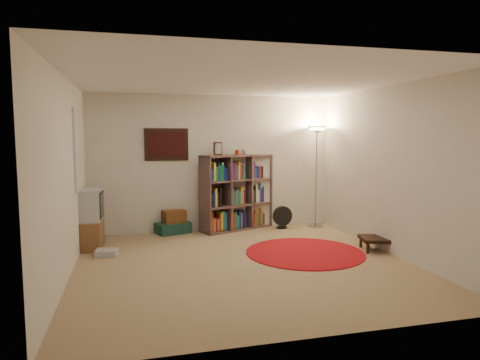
% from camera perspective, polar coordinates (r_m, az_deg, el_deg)
% --- Properties ---
extents(room, '(4.54, 4.54, 2.54)m').
position_cam_1_polar(room, '(5.80, -0.14, 0.98)').
color(room, '#9B7D5B').
rests_on(room, ground).
extents(bookshelf, '(1.45, 0.88, 1.68)m').
position_cam_1_polar(bookshelf, '(8.00, -0.61, -1.81)').
color(bookshelf, brown).
rests_on(bookshelf, ground).
extents(floor_lamp, '(0.41, 0.41, 1.94)m').
position_cam_1_polar(floor_lamp, '(8.30, 10.19, 4.81)').
color(floor_lamp, '#B5B4B9').
rests_on(floor_lamp, ground).
extents(floor_fan, '(0.38, 0.22, 0.43)m').
position_cam_1_polar(floor_fan, '(8.16, 5.67, -4.98)').
color(floor_fan, black).
rests_on(floor_fan, ground).
extents(tv_stand, '(0.48, 0.66, 0.93)m').
position_cam_1_polar(tv_stand, '(7.09, -19.69, -5.07)').
color(tv_stand, brown).
rests_on(tv_stand, ground).
extents(dvd_box, '(0.33, 0.29, 0.10)m').
position_cam_1_polar(dvd_box, '(6.65, -17.40, -9.24)').
color(dvd_box, '#B7B7BC').
rests_on(dvd_box, ground).
extents(suitcase, '(0.68, 0.55, 0.19)m').
position_cam_1_polar(suitcase, '(7.89, -8.93, -6.32)').
color(suitcase, '#163E32').
rests_on(suitcase, ground).
extents(wicker_basket, '(0.45, 0.38, 0.22)m').
position_cam_1_polar(wicker_basket, '(7.87, -8.79, -4.82)').
color(wicker_basket, '#5D3417').
rests_on(wicker_basket, suitcase).
extents(duffel_bag, '(0.40, 0.34, 0.27)m').
position_cam_1_polar(duffel_bag, '(8.07, -3.53, -5.66)').
color(duffel_bag, black).
rests_on(duffel_bag, ground).
extents(paper_towel, '(0.16, 0.16, 0.27)m').
position_cam_1_polar(paper_towel, '(8.06, -2.13, -5.68)').
color(paper_towel, white).
rests_on(paper_towel, ground).
extents(red_rug, '(1.78, 1.78, 0.02)m').
position_cam_1_polar(red_rug, '(6.60, 8.64, -9.53)').
color(red_rug, maroon).
rests_on(red_rug, ground).
extents(side_table, '(0.54, 0.54, 0.21)m').
position_cam_1_polar(side_table, '(6.95, 17.68, -7.55)').
color(side_table, black).
rests_on(side_table, ground).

